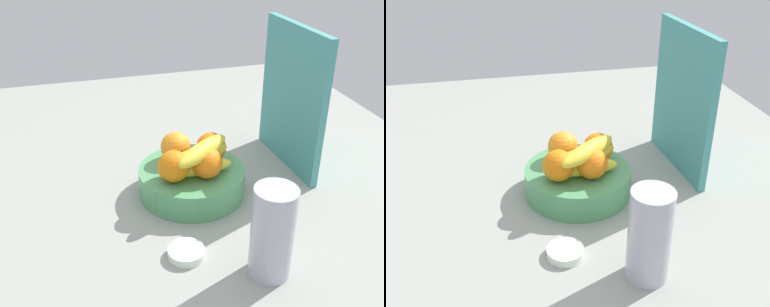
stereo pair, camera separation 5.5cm
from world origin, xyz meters
TOP-DOWN VIEW (x-y plane):
  - ground_plane at (0.00, 0.00)cm, footprint 180.00×140.00cm
  - fruit_bowl at (-3.64, 0.09)cm, footprint 24.62×24.62cm
  - orange_front_left at (-8.70, -2.47)cm, footprint 7.10×7.10cm
  - orange_front_right at (0.23, -5.12)cm, footprint 7.10×7.10cm
  - orange_center at (0.52, 2.26)cm, footprint 7.10×7.10cm
  - orange_back_left at (-6.10, 5.43)cm, footprint 7.10×7.10cm
  - banana_bunch at (-0.87, 0.90)cm, footprint 13.59×17.49cm
  - cutting_board at (-11.34, 28.13)cm, footprint 28.05×3.03cm
  - thermos_tumbler at (25.96, 6.38)cm, footprint 7.80×7.80cm
  - jar_lid at (17.60, -7.19)cm, footprint 7.27×7.27cm

SIDE VIEW (x-z plane):
  - ground_plane at x=0.00cm, z-range -3.00..0.00cm
  - jar_lid at x=17.60cm, z-range 0.00..1.73cm
  - fruit_bowl at x=-3.64cm, z-range 0.00..6.50cm
  - thermos_tumbler at x=25.96cm, z-range 0.00..18.27cm
  - orange_front_left at x=-8.70cm, z-range 6.50..13.60cm
  - orange_front_right at x=0.23cm, z-range 6.50..13.60cm
  - orange_center at x=0.52cm, z-range 6.50..13.60cm
  - orange_back_left at x=-6.10cm, z-range 6.50..13.60cm
  - banana_bunch at x=-0.87cm, z-range 6.50..14.90cm
  - cutting_board at x=-11.34cm, z-range 0.00..36.00cm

